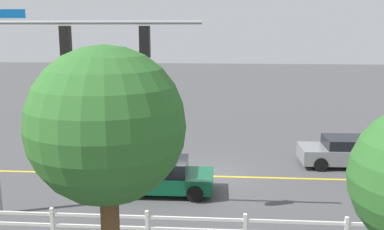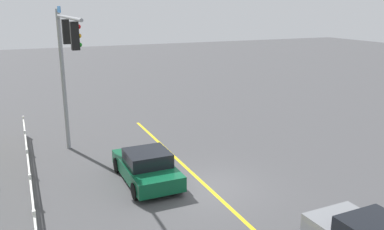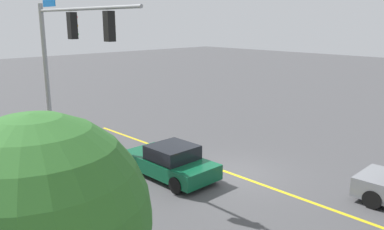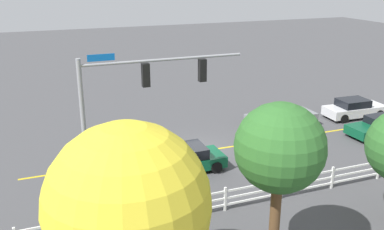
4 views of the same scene
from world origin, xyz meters
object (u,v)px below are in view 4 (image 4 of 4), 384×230
at_px(car_0, 281,117).
at_px(car_3, 186,159).
at_px(tree_2, 128,204).
at_px(tree_0, 280,149).
at_px(car_2, 381,126).
at_px(car_1, 354,108).

height_order(car_0, car_3, car_0).
height_order(car_0, tree_2, tree_2).
xyz_separation_m(tree_0, tree_2, (5.30, 0.71, -0.56)).
bearing_deg(car_2, tree_0, 30.70).
xyz_separation_m(car_2, car_3, (13.59, 0.35, 0.03)).
bearing_deg(car_2, car_3, -1.13).
distance_m(car_3, tree_2, 11.03).
relative_size(car_2, tree_2, 0.71).
xyz_separation_m(car_1, tree_2, (19.55, 13.02, 3.36)).
xyz_separation_m(car_2, tree_0, (13.39, 8.80, 3.98)).
height_order(car_3, tree_2, tree_2).
height_order(car_0, tree_0, tree_0).
distance_m(car_2, tree_2, 21.25).
relative_size(car_0, car_3, 1.17).
xyz_separation_m(car_1, tree_0, (14.25, 12.31, 3.92)).
xyz_separation_m(car_0, car_1, (-6.07, 0.22, 0.00)).
xyz_separation_m(car_0, car_3, (8.38, 4.08, -0.02)).
bearing_deg(car_0, car_1, -3.74).
bearing_deg(tree_2, car_3, -119.11).
relative_size(car_0, tree_2, 0.76).
height_order(car_1, tree_2, tree_2).
bearing_deg(tree_0, car_3, -88.69).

